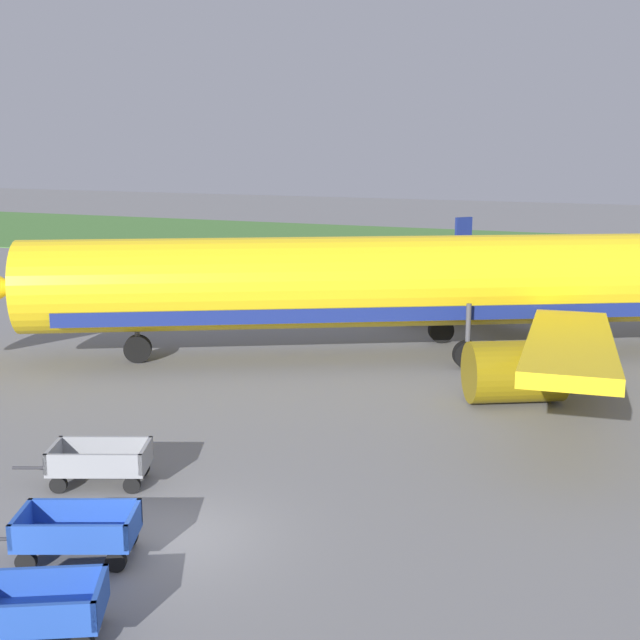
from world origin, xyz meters
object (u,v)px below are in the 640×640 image
baggage_cart_nearest (32,610)px  baggage_cart_third_in_row (100,462)px  baggage_cart_second_in_row (77,532)px  airplane (420,283)px

baggage_cart_nearest → baggage_cart_third_in_row: same height
baggage_cart_nearest → baggage_cart_second_in_row: 3.05m
airplane → baggage_cart_second_in_row: (-2.18, -19.68, -2.45)m
baggage_cart_second_in_row → baggage_cart_third_in_row: 4.03m
airplane → baggage_cart_second_in_row: size_ratio=9.80×
baggage_cart_nearest → baggage_cart_second_in_row: bearing=112.8°
baggage_cart_second_in_row → baggage_cart_nearest: bearing=-67.2°
baggage_cart_nearest → baggage_cart_second_in_row: (-1.18, 2.81, 0.00)m
airplane → baggage_cart_third_in_row: size_ratio=9.79×
baggage_cart_third_in_row → airplane: bearing=75.6°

